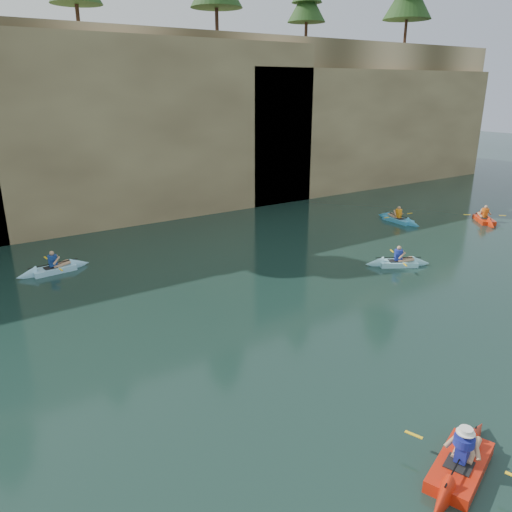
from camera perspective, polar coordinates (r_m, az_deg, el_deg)
ground at (r=15.13m, az=16.98°, el=-15.03°), size 160.00×160.00×0.00m
cliff at (r=39.00m, az=-19.08°, el=14.62°), size 70.00×16.00×12.00m
cliff_slab_center at (r=32.65m, az=-11.99°, el=14.05°), size 24.00×2.40×11.40m
cliff_slab_east at (r=44.24m, az=13.58°, el=14.10°), size 26.00×2.40×9.84m
sea_cave_center at (r=30.90m, az=-21.37°, el=5.19°), size 3.50×1.00×3.20m
sea_cave_east at (r=36.27m, az=0.71°, el=9.40°), size 5.00×1.00×4.50m
main_kayaker at (r=12.94m, az=22.31°, el=-21.23°), size 3.96×2.49×1.45m
kayaker_ltblue_near at (r=24.98m, az=15.89°, el=-0.74°), size 3.08×2.26×1.24m
kayaker_red_far at (r=35.05m, az=24.63°, el=3.84°), size 2.88×3.29×1.32m
kayaker_ltblue_mid at (r=25.04m, az=-22.11°, el=-1.38°), size 3.41×2.50×1.28m
kayaker_blue_east at (r=33.12m, az=15.92°, el=4.04°), size 2.47×3.56×1.26m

